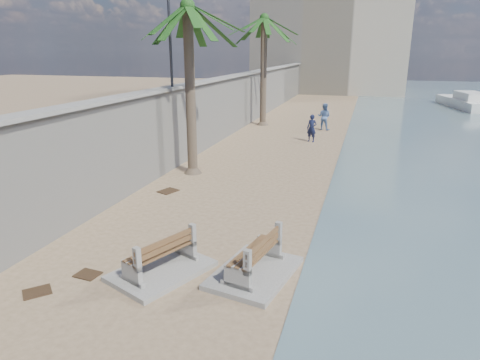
{
  "coord_description": "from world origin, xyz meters",
  "views": [
    {
      "loc": [
        3.23,
        -5.45,
        5.19
      ],
      "look_at": [
        -0.5,
        7.0,
        1.2
      ],
      "focal_mm": 32.0,
      "sensor_mm": 36.0,
      "label": 1
    }
  ],
  "objects_px": {
    "palm_mid": "(187,8)",
    "person_a": "(312,126)",
    "person_b": "(324,115)",
    "bench_far": "(161,257)",
    "yacht_far": "(465,104)",
    "bench_near": "(255,259)",
    "palm_back": "(264,20)"
  },
  "relations": [
    {
      "from": "bench_near",
      "to": "person_b",
      "type": "bearing_deg",
      "value": 91.44
    },
    {
      "from": "person_a",
      "to": "person_b",
      "type": "height_order",
      "value": "person_b"
    },
    {
      "from": "yacht_far",
      "to": "bench_far",
      "type": "bearing_deg",
      "value": 148.2
    },
    {
      "from": "bench_near",
      "to": "yacht_far",
      "type": "distance_m",
      "value": 36.91
    },
    {
      "from": "bench_far",
      "to": "palm_mid",
      "type": "height_order",
      "value": "palm_mid"
    },
    {
      "from": "bench_far",
      "to": "palm_back",
      "type": "xyz_separation_m",
      "value": [
        -2.69,
        21.22,
        6.64
      ]
    },
    {
      "from": "yacht_far",
      "to": "palm_mid",
      "type": "bearing_deg",
      "value": 138.48
    },
    {
      "from": "bench_far",
      "to": "yacht_far",
      "type": "relative_size",
      "value": 0.33
    },
    {
      "from": "bench_near",
      "to": "bench_far",
      "type": "xyz_separation_m",
      "value": [
        -2.17,
        -0.56,
        -0.01
      ]
    },
    {
      "from": "bench_far",
      "to": "palm_back",
      "type": "bearing_deg",
      "value": 97.22
    },
    {
      "from": "person_a",
      "to": "yacht_far",
      "type": "relative_size",
      "value": 0.22
    },
    {
      "from": "palm_back",
      "to": "person_b",
      "type": "distance_m",
      "value": 7.51
    },
    {
      "from": "person_b",
      "to": "person_a",
      "type": "bearing_deg",
      "value": 96.91
    },
    {
      "from": "person_a",
      "to": "palm_back",
      "type": "bearing_deg",
      "value": 144.69
    },
    {
      "from": "palm_back",
      "to": "bench_far",
      "type": "bearing_deg",
      "value": -82.78
    },
    {
      "from": "bench_far",
      "to": "person_b",
      "type": "distance_m",
      "value": 20.58
    },
    {
      "from": "person_b",
      "to": "bench_near",
      "type": "bearing_deg",
      "value": 102.13
    },
    {
      "from": "bench_far",
      "to": "palm_mid",
      "type": "relative_size",
      "value": 0.36
    },
    {
      "from": "palm_back",
      "to": "yacht_far",
      "type": "height_order",
      "value": "palm_back"
    },
    {
      "from": "palm_mid",
      "to": "person_b",
      "type": "bearing_deg",
      "value": 70.39
    },
    {
      "from": "bench_far",
      "to": "person_b",
      "type": "xyz_separation_m",
      "value": [
        1.67,
        20.5,
        0.56
      ]
    },
    {
      "from": "person_a",
      "to": "person_b",
      "type": "bearing_deg",
      "value": 100.47
    },
    {
      "from": "person_b",
      "to": "bench_far",
      "type": "bearing_deg",
      "value": 96.04
    },
    {
      "from": "bench_near",
      "to": "palm_back",
      "type": "relative_size",
      "value": 0.33
    },
    {
      "from": "person_a",
      "to": "bench_far",
      "type": "bearing_deg",
      "value": -80.63
    },
    {
      "from": "bench_near",
      "to": "palm_mid",
      "type": "distance_m",
      "value": 11.1
    },
    {
      "from": "person_a",
      "to": "person_b",
      "type": "relative_size",
      "value": 0.93
    },
    {
      "from": "bench_near",
      "to": "palm_back",
      "type": "height_order",
      "value": "palm_back"
    },
    {
      "from": "palm_mid",
      "to": "person_a",
      "type": "bearing_deg",
      "value": 63.32
    },
    {
      "from": "palm_back",
      "to": "person_b",
      "type": "xyz_separation_m",
      "value": [
        4.36,
        -0.72,
        -6.08
      ]
    },
    {
      "from": "bench_far",
      "to": "palm_mid",
      "type": "xyz_separation_m",
      "value": [
        -2.67,
        8.33,
        6.29
      ]
    },
    {
      "from": "yacht_far",
      "to": "person_a",
      "type": "bearing_deg",
      "value": 137.31
    }
  ]
}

